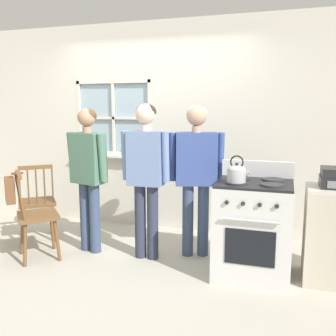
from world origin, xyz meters
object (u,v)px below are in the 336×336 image
Objects in this scene: chair_near_wall at (37,204)px; side_counter at (336,235)px; chair_by_window at (36,217)px; person_elderly_left at (88,167)px; person_adult_right at (196,165)px; stove at (253,228)px; person_teen_center at (146,166)px; potted_plant at (130,149)px; handbag at (10,189)px; kettle at (237,173)px.

side_counter is at bearing 139.17° from chair_near_wall.
chair_by_window is 0.58m from chair_near_wall.
person_elderly_left is (0.78, -0.11, 0.50)m from chair_near_wall.
person_elderly_left is 0.98× the size of person_adult_right.
person_adult_right is 0.89m from stove.
potted_plant is at bearing 120.48° from person_teen_center.
potted_plant is at bearing 158.82° from side_counter.
handbag is 0.34× the size of side_counter.
person_adult_right is 1.51× the size of stove.
potted_plant is at bearing -64.75° from chair_by_window.
side_counter is (3.33, -0.09, -0.01)m from chair_near_wall.
stove is 2.48m from handbag.
kettle reaches higher than handbag.
kettle is at bearing 6.13° from person_elderly_left.
chair_near_wall is 0.72m from handbag.
potted_plant reaches higher than chair_near_wall.
chair_by_window is 0.58× the size of person_adult_right.
stove reaches higher than chair_near_wall.
stove is (1.80, -0.08, -0.49)m from person_elderly_left.
person_teen_center is 1.01× the size of person_adult_right.
handbag is (-0.70, -1.49, -0.28)m from potted_plant.
chair_by_window and handbag have the same top height.
kettle is (0.97, -0.22, 0.02)m from person_teen_center.
person_teen_center is at bearing 21.82° from handbag.
person_adult_right is at bearing 22.72° from handbag.
chair_near_wall is 3.40× the size of potted_plant.
potted_plant is at bearing 98.90° from person_elderly_left.
stove reaches higher than handbag.
handbag is at bearing -170.38° from side_counter.
chair_by_window is at bearing 86.46° from chair_near_wall.
potted_plant is (-1.08, 0.75, 0.05)m from person_adult_right.
chair_near_wall is 2.02m from person_adult_right.
chair_by_window is at bearing -128.27° from person_elderly_left.
side_counter is at bearing 7.95° from stove.
person_teen_center reaches higher than stove.
person_elderly_left reaches higher than chair_by_window.
person_elderly_left is at bearing 172.63° from kettle.
potted_plant is (-0.60, 0.97, 0.05)m from person_teen_center.
side_counter is (1.38, -0.21, -0.56)m from person_adult_right.
chair_near_wall is 1.06× the size of side_counter.
side_counter is at bearing -26.31° from person_adult_right.
potted_plant is 0.91× the size of handbag.
person_teen_center is (1.12, 0.36, 0.55)m from chair_by_window.
stove is at bearing -31.53° from potted_plant.
person_elderly_left is 1.66m from kettle.
person_elderly_left is 0.98m from potted_plant.
stove is 3.53× the size of handbag.
kettle is 0.27× the size of side_counter.
potted_plant reaches higher than side_counter.
potted_plant is 1.67m from handbag.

